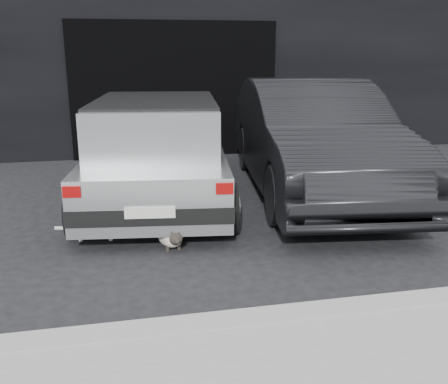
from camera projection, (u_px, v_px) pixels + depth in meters
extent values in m
plane|color=black|center=(133.00, 225.00, 6.11)|extent=(80.00, 80.00, 0.00)
cube|color=black|center=(164.00, 29.00, 11.26)|extent=(34.00, 4.00, 5.00)
cube|color=black|center=(175.00, 90.00, 9.70)|extent=(4.00, 0.10, 2.60)
cube|color=gray|center=(276.00, 320.00, 3.84)|extent=(18.00, 0.25, 0.12)
cube|color=#B7BBBD|center=(159.00, 167.00, 6.97)|extent=(2.22, 4.08, 0.62)
cube|color=#B7BBBD|center=(156.00, 125.00, 6.61)|extent=(1.85, 2.77, 0.62)
cube|color=black|center=(156.00, 125.00, 6.61)|extent=(1.85, 2.67, 0.50)
cube|color=black|center=(151.00, 216.00, 5.20)|extent=(1.76, 0.38, 0.18)
cube|color=black|center=(164.00, 148.00, 8.79)|extent=(1.76, 0.38, 0.18)
cube|color=silver|center=(150.00, 213.00, 5.10)|extent=(0.52, 0.08, 0.12)
cube|color=#8C0707|center=(72.00, 192.00, 4.98)|extent=(0.18, 0.05, 0.12)
cube|color=#8C0707|center=(225.00, 189.00, 5.10)|extent=(0.18, 0.05, 0.12)
cube|color=black|center=(156.00, 100.00, 6.52)|extent=(1.81, 2.51, 0.03)
cylinder|color=black|center=(78.00, 212.00, 5.62)|extent=(0.29, 0.62, 0.60)
cylinder|color=slate|center=(67.00, 213.00, 5.61)|extent=(0.06, 0.33, 0.33)
cylinder|color=black|center=(228.00, 209.00, 5.75)|extent=(0.29, 0.62, 0.60)
cylinder|color=slate|center=(238.00, 208.00, 5.76)|extent=(0.06, 0.33, 0.33)
cylinder|color=black|center=(112.00, 160.00, 8.25)|extent=(0.29, 0.62, 0.60)
cylinder|color=slate|center=(104.00, 160.00, 8.24)|extent=(0.06, 0.33, 0.33)
cylinder|color=black|center=(214.00, 159.00, 8.38)|extent=(0.29, 0.62, 0.60)
cylinder|color=slate|center=(221.00, 159.00, 8.39)|extent=(0.06, 0.33, 0.33)
imported|color=black|center=(312.00, 137.00, 7.31)|extent=(2.34, 5.18, 1.65)
ellipsoid|color=beige|center=(169.00, 236.00, 5.44)|extent=(0.33, 0.54, 0.19)
ellipsoid|color=beige|center=(173.00, 238.00, 5.32)|extent=(0.25, 0.25, 0.18)
ellipsoid|color=black|center=(176.00, 239.00, 5.19)|extent=(0.16, 0.15, 0.13)
sphere|color=black|center=(177.00, 242.00, 5.14)|extent=(0.06, 0.06, 0.06)
cone|color=black|center=(179.00, 233.00, 5.20)|extent=(0.05, 0.07, 0.07)
cone|color=black|center=(172.00, 234.00, 5.18)|extent=(0.05, 0.07, 0.07)
cylinder|color=black|center=(179.00, 247.00, 5.35)|extent=(0.04, 0.04, 0.06)
cylinder|color=black|center=(168.00, 248.00, 5.30)|extent=(0.04, 0.04, 0.06)
cylinder|color=black|center=(172.00, 237.00, 5.61)|extent=(0.04, 0.04, 0.06)
cylinder|color=black|center=(161.00, 239.00, 5.57)|extent=(0.04, 0.04, 0.06)
cylinder|color=black|center=(163.00, 231.00, 5.69)|extent=(0.17, 0.26, 0.08)
ellipsoid|color=silver|center=(96.00, 223.00, 5.62)|extent=(0.59, 0.36, 0.24)
ellipsoid|color=silver|center=(108.00, 221.00, 5.62)|extent=(0.27, 0.27, 0.20)
ellipsoid|color=silver|center=(121.00, 214.00, 5.61)|extent=(0.16, 0.18, 0.14)
sphere|color=silver|center=(127.00, 214.00, 5.61)|extent=(0.06, 0.06, 0.06)
cone|color=silver|center=(120.00, 207.00, 5.63)|extent=(0.07, 0.06, 0.07)
cone|color=silver|center=(119.00, 209.00, 5.55)|extent=(0.07, 0.06, 0.07)
cylinder|color=silver|center=(112.00, 230.00, 5.73)|extent=(0.05, 0.05, 0.14)
cylinder|color=silver|center=(110.00, 234.00, 5.59)|extent=(0.05, 0.05, 0.14)
cylinder|color=silver|center=(83.00, 231.00, 5.71)|extent=(0.05, 0.05, 0.14)
cylinder|color=silver|center=(80.00, 235.00, 5.57)|extent=(0.05, 0.05, 0.14)
cylinder|color=silver|center=(69.00, 228.00, 5.62)|extent=(0.31, 0.10, 0.09)
ellipsoid|color=gray|center=(86.00, 222.00, 5.58)|extent=(0.22, 0.18, 0.10)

